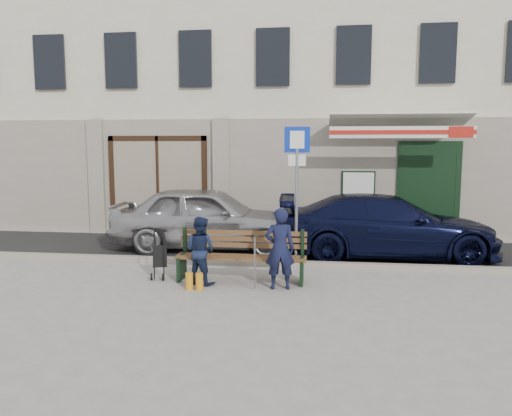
% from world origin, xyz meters
% --- Properties ---
extents(ground, '(80.00, 80.00, 0.00)m').
position_xyz_m(ground, '(0.00, 0.00, 0.00)').
color(ground, '#9E9991').
rests_on(ground, ground).
extents(asphalt_lane, '(60.00, 3.20, 0.01)m').
position_xyz_m(asphalt_lane, '(0.00, 3.10, 0.01)').
color(asphalt_lane, '#282828').
rests_on(asphalt_lane, ground).
extents(curb, '(60.00, 0.18, 0.12)m').
position_xyz_m(curb, '(0.00, 1.50, 0.06)').
color(curb, '#9E9384').
rests_on(curb, ground).
extents(building, '(20.00, 8.27, 10.00)m').
position_xyz_m(building, '(0.01, 8.45, 4.97)').
color(building, beige).
rests_on(building, ground).
extents(car_silver, '(4.60, 2.05, 1.54)m').
position_xyz_m(car_silver, '(-1.39, 3.02, 0.77)').
color(car_silver, '#ACACB1').
rests_on(car_silver, ground).
extents(car_navy, '(4.92, 2.22, 1.40)m').
position_xyz_m(car_navy, '(2.81, 2.76, 0.70)').
color(car_navy, black).
rests_on(car_navy, ground).
extents(parking_sign, '(0.53, 0.09, 2.87)m').
position_xyz_m(parking_sign, '(0.82, 1.87, 1.95)').
color(parking_sign, gray).
rests_on(parking_sign, ground).
extents(bench, '(2.40, 1.17, 0.98)m').
position_xyz_m(bench, '(-0.16, 0.30, 0.46)').
color(bench, brown).
rests_on(bench, ground).
extents(man, '(0.57, 0.42, 1.43)m').
position_xyz_m(man, '(0.63, -0.10, 0.71)').
color(man, '#121632').
rests_on(man, ground).
extents(woman, '(0.72, 0.65, 1.23)m').
position_xyz_m(woman, '(-0.82, 0.03, 0.61)').
color(woman, '#151E3B').
rests_on(woman, ground).
extents(stroller, '(0.31, 0.40, 0.89)m').
position_xyz_m(stroller, '(-1.67, 0.31, 0.39)').
color(stroller, black).
rests_on(stroller, ground).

